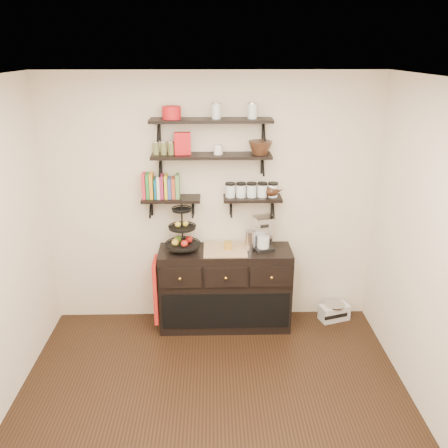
% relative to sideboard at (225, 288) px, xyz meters
% --- Properties ---
extents(floor, '(3.50, 3.50, 0.00)m').
position_rel_sideboard_xyz_m(floor, '(-0.14, -1.51, -0.45)').
color(floor, black).
rests_on(floor, ground).
extents(ceiling, '(3.50, 3.50, 0.02)m').
position_rel_sideboard_xyz_m(ceiling, '(-0.14, -1.51, 2.25)').
color(ceiling, white).
rests_on(ceiling, back_wall).
extents(back_wall, '(3.50, 0.02, 2.70)m').
position_rel_sideboard_xyz_m(back_wall, '(-0.14, 0.24, 0.90)').
color(back_wall, white).
rests_on(back_wall, ground).
extents(shelf_top, '(1.20, 0.27, 0.23)m').
position_rel_sideboard_xyz_m(shelf_top, '(-0.14, 0.10, 1.78)').
color(shelf_top, black).
rests_on(shelf_top, back_wall).
extents(shelf_mid, '(1.20, 0.27, 0.23)m').
position_rel_sideboard_xyz_m(shelf_mid, '(-0.14, 0.10, 1.43)').
color(shelf_mid, black).
rests_on(shelf_mid, back_wall).
extents(shelf_low_left, '(0.60, 0.25, 0.23)m').
position_rel_sideboard_xyz_m(shelf_low_left, '(-0.56, 0.12, 0.98)').
color(shelf_low_left, black).
rests_on(shelf_low_left, back_wall).
extents(shelf_low_right, '(0.60, 0.25, 0.23)m').
position_rel_sideboard_xyz_m(shelf_low_right, '(0.28, 0.12, 0.98)').
color(shelf_low_right, black).
rests_on(shelf_low_right, back_wall).
extents(cookbooks, '(0.36, 0.15, 0.26)m').
position_rel_sideboard_xyz_m(cookbooks, '(-0.64, 0.12, 1.11)').
color(cookbooks, red).
rests_on(cookbooks, shelf_low_left).
extents(glass_canisters, '(0.54, 0.10, 0.13)m').
position_rel_sideboard_xyz_m(glass_canisters, '(0.27, 0.12, 1.06)').
color(glass_canisters, silver).
rests_on(glass_canisters, shelf_low_right).
extents(sideboard, '(1.40, 0.50, 0.92)m').
position_rel_sideboard_xyz_m(sideboard, '(0.00, 0.00, 0.00)').
color(sideboard, black).
rests_on(sideboard, floor).
extents(fruit_stand, '(0.36, 0.36, 0.54)m').
position_rel_sideboard_xyz_m(fruit_stand, '(-0.44, 0.00, 0.63)').
color(fruit_stand, black).
rests_on(fruit_stand, sideboard).
extents(candle, '(0.08, 0.08, 0.08)m').
position_rel_sideboard_xyz_m(candle, '(0.03, 0.00, 0.50)').
color(candle, olive).
rests_on(candle, sideboard).
extents(coffee_maker, '(0.24, 0.24, 0.37)m').
position_rel_sideboard_xyz_m(coffee_maker, '(0.40, 0.03, 0.62)').
color(coffee_maker, black).
rests_on(coffee_maker, sideboard).
extents(thermal_carafe, '(0.11, 0.11, 0.22)m').
position_rel_sideboard_xyz_m(thermal_carafe, '(0.26, -0.02, 0.56)').
color(thermal_carafe, silver).
rests_on(thermal_carafe, sideboard).
extents(apron, '(0.04, 0.30, 0.69)m').
position_rel_sideboard_xyz_m(apron, '(-0.73, -0.10, 0.04)').
color(apron, '#B22513').
rests_on(apron, sideboard).
extents(radio, '(0.36, 0.27, 0.20)m').
position_rel_sideboard_xyz_m(radio, '(1.24, 0.07, -0.36)').
color(radio, silver).
rests_on(radio, floor).
extents(recipe_box, '(0.17, 0.08, 0.22)m').
position_rel_sideboard_xyz_m(recipe_box, '(-0.42, 0.10, 1.56)').
color(recipe_box, red).
rests_on(recipe_box, shelf_mid).
extents(walnut_bowl, '(0.24, 0.24, 0.13)m').
position_rel_sideboard_xyz_m(walnut_bowl, '(0.35, 0.10, 1.51)').
color(walnut_bowl, black).
rests_on(walnut_bowl, shelf_mid).
extents(ramekins, '(0.09, 0.09, 0.10)m').
position_rel_sideboard_xyz_m(ramekins, '(-0.07, 0.10, 1.50)').
color(ramekins, white).
rests_on(ramekins, shelf_mid).
extents(teapot, '(0.21, 0.17, 0.14)m').
position_rel_sideboard_xyz_m(teapot, '(0.48, 0.12, 1.07)').
color(teapot, black).
rests_on(teapot, shelf_low_right).
extents(red_pot, '(0.18, 0.18, 0.12)m').
position_rel_sideboard_xyz_m(red_pot, '(-0.52, 0.10, 1.86)').
color(red_pot, red).
rests_on(red_pot, shelf_top).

